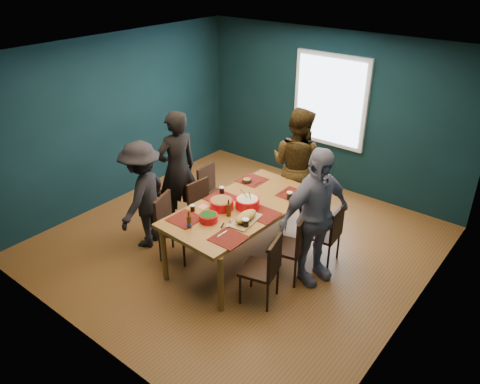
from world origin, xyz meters
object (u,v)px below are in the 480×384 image
object	(u,v)px
chair_left_mid	(203,206)
bowl_salad	(221,204)
dining_table	(242,211)
person_near_left	(143,195)
bowl_herbs	(208,217)
cutting_board	(246,217)
chair_right_mid	(294,243)
chair_left_far	(212,190)
chair_right_near	(266,266)
bowl_dumpling	(247,203)
person_back	(297,165)
chair_right_far	(329,231)
person_right	(315,217)
chair_left_near	(171,222)
person_far_left	(177,169)

from	to	relation	value
chair_left_mid	bowl_salad	bearing A→B (deg)	-20.49
dining_table	person_near_left	distance (m)	1.42
bowl_herbs	cutting_board	xyz separation A→B (m)	(0.36, 0.28, 0.00)
chair_right_mid	chair_left_far	bearing A→B (deg)	152.62
chair_right_near	bowl_herbs	bearing A→B (deg)	167.08
bowl_dumpling	chair_right_mid	bearing A→B (deg)	2.36
bowl_herbs	dining_table	bearing A→B (deg)	80.76
dining_table	chair_left_far	distance (m)	1.10
chair_left_mid	person_back	size ratio (longest dim) A/B	0.49
chair_right_far	person_right	xyz separation A→B (m)	(-0.01, -0.42, 0.41)
chair_right_far	bowl_herbs	xyz separation A→B (m)	(-1.07, -1.19, 0.37)
chair_left_mid	person_right	xyz separation A→B (m)	(1.75, 0.13, 0.40)
chair_right_near	person_near_left	size ratio (longest dim) A/B	0.58
person_right	bowl_herbs	distance (m)	1.31
person_right	chair_left_near	bearing A→B (deg)	132.25
bowl_herbs	bowl_salad	bearing A→B (deg)	103.75
chair_left_far	bowl_dumpling	size ratio (longest dim) A/B	2.93
person_far_left	bowl_dumpling	bearing A→B (deg)	98.77
chair_left_far	person_far_left	size ratio (longest dim) A/B	0.52
person_far_left	chair_right_mid	bearing A→B (deg)	101.30
chair_right_mid	person_far_left	distance (m)	2.18
person_far_left	bowl_herbs	distance (m)	1.45
chair_right_mid	bowl_dumpling	bearing A→B (deg)	168.82
person_back	person_right	distance (m)	1.54
chair_right_far	person_far_left	bearing A→B (deg)	-173.91
chair_right_far	chair_left_mid	bearing A→B (deg)	-168.21
person_back	bowl_herbs	xyz separation A→B (m)	(-0.07, -1.94, -0.03)
bowl_salad	bowl_dumpling	xyz separation A→B (m)	(0.25, 0.23, 0.00)
chair_left_far	person_far_left	xyz separation A→B (m)	(-0.38, -0.34, 0.36)
chair_left_far	bowl_dumpling	bearing A→B (deg)	-30.32
chair_left_far	chair_left_near	size ratio (longest dim) A/B	1.01
bowl_salad	chair_right_mid	bearing A→B (deg)	15.17
chair_left_mid	bowl_salad	xyz separation A→B (m)	(0.61, -0.29, 0.37)
person_right	cutting_board	size ratio (longest dim) A/B	3.11
chair_right_near	person_near_left	world-z (taller)	person_near_left
cutting_board	person_near_left	bearing A→B (deg)	-176.34
chair_right_near	person_far_left	bearing A→B (deg)	147.64
dining_table	chair_right_mid	world-z (taller)	chair_right_mid
chair_left_mid	cutting_board	size ratio (longest dim) A/B	1.50
chair_right_far	bowl_herbs	size ratio (longest dim) A/B	3.70
chair_left_near	person_far_left	bearing A→B (deg)	109.42
chair_left_mid	person_near_left	bearing A→B (deg)	-123.87
person_right	bowl_dumpling	size ratio (longest dim) A/B	5.71
chair_right_far	person_back	bearing A→B (deg)	137.60
chair_right_far	bowl_salad	bearing A→B (deg)	-149.44
chair_right_mid	person_near_left	bearing A→B (deg)	-177.14
dining_table	chair_left_near	world-z (taller)	chair_left_near
chair_right_mid	bowl_dumpling	world-z (taller)	bowl_dumpling
chair_right_mid	cutting_board	world-z (taller)	cutting_board
person_back	person_near_left	size ratio (longest dim) A/B	1.15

